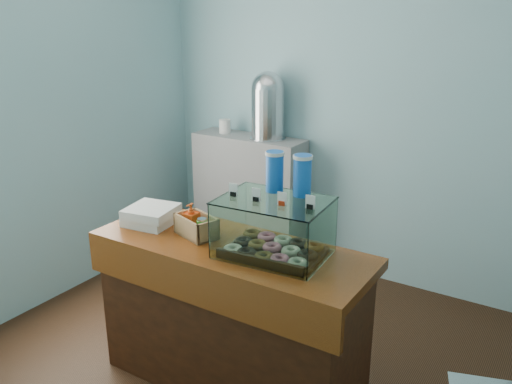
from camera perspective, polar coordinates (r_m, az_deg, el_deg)
The scene contains 8 objects.
ground at distance 3.64m, azimuth -0.14°, elevation -17.20°, with size 3.50×3.50×0.00m, color black.
room_shell at distance 2.97m, azimuth 0.34°, elevation 10.41°, with size 3.54×3.04×2.82m.
counter at distance 3.21m, azimuth -2.64°, elevation -12.80°, with size 1.60×0.60×0.90m.
back_shelf at distance 4.81m, azimuth -0.74°, elevation -0.52°, with size 1.00×0.32×1.10m, color gray.
display_case at distance 2.85m, azimuth 2.22°, elevation -3.31°, with size 0.59×0.46×0.52m.
condiment_crate at distance 3.12m, azimuth -6.39°, elevation -3.44°, with size 0.28×0.22×0.18m.
pastry_boxes at distance 3.33m, azimuth -10.96°, elevation -2.40°, with size 0.32×0.32×0.11m.
coffee_urn at distance 4.52m, azimuth 1.26°, elevation 9.26°, with size 0.30×0.30×0.56m.
Camera 1 is at (1.58, -2.49, 2.13)m, focal length 38.00 mm.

